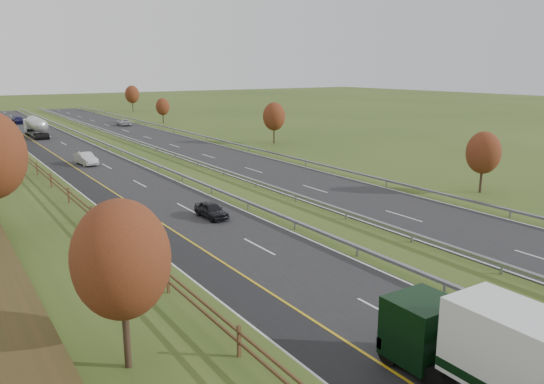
# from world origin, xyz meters

# --- Properties ---
(ground) EXTENTS (400.00, 400.00, 0.00)m
(ground) POSITION_xyz_m (8.00, 55.00, 0.00)
(ground) COLOR #354A1A
(ground) RESTS_ON ground
(near_carriageway) EXTENTS (10.50, 200.00, 0.04)m
(near_carriageway) POSITION_xyz_m (0.00, 60.00, 0.02)
(near_carriageway) COLOR black
(near_carriageway) RESTS_ON ground
(far_carriageway) EXTENTS (10.50, 200.00, 0.04)m
(far_carriageway) POSITION_xyz_m (16.50, 60.00, 0.02)
(far_carriageway) COLOR black
(far_carriageway) RESTS_ON ground
(hard_shoulder) EXTENTS (3.00, 200.00, 0.04)m
(hard_shoulder) POSITION_xyz_m (-3.75, 60.00, 0.02)
(hard_shoulder) COLOR black
(hard_shoulder) RESTS_ON ground
(lane_markings) EXTENTS (26.75, 200.00, 0.01)m
(lane_markings) POSITION_xyz_m (6.40, 59.88, 0.05)
(lane_markings) COLOR silver
(lane_markings) RESTS_ON near_carriageway
(fence_left) EXTENTS (0.12, 189.06, 1.20)m
(fence_left) POSITION_xyz_m (-8.50, 59.59, 2.73)
(fence_left) COLOR #422B19
(fence_left) RESTS_ON embankment_left
(median_barrier_near) EXTENTS (0.32, 200.00, 0.71)m
(median_barrier_near) POSITION_xyz_m (5.70, 60.00, 0.61)
(median_barrier_near) COLOR gray
(median_barrier_near) RESTS_ON ground
(median_barrier_far) EXTENTS (0.32, 200.00, 0.71)m
(median_barrier_far) POSITION_xyz_m (10.80, 60.00, 0.61)
(median_barrier_far) COLOR gray
(median_barrier_far) RESTS_ON ground
(outer_barrier_far) EXTENTS (0.32, 200.00, 0.71)m
(outer_barrier_far) POSITION_xyz_m (22.30, 60.00, 0.62)
(outer_barrier_far) COLOR gray
(outer_barrier_far) RESTS_ON ground
(trees_far) EXTENTS (8.45, 118.60, 7.12)m
(trees_far) POSITION_xyz_m (29.80, 89.21, 4.25)
(trees_far) COLOR #2D2116
(trees_far) RESTS_ON ground
(road_tanker) EXTENTS (2.40, 11.22, 3.46)m
(road_tanker) POSITION_xyz_m (-0.72, 94.85, 1.86)
(road_tanker) COLOR silver
(road_tanker) RESTS_ON near_carriageway
(car_dark_near) EXTENTS (1.68, 3.83, 1.29)m
(car_dark_near) POSITION_xyz_m (1.76, 31.20, 0.68)
(car_dark_near) COLOR black
(car_dark_near) RESTS_ON near_carriageway
(car_silver_mid) EXTENTS (2.19, 4.80, 1.53)m
(car_silver_mid) POSITION_xyz_m (-0.58, 61.57, 0.80)
(car_silver_mid) COLOR #B9B9BE
(car_silver_mid) RESTS_ON near_carriageway
(car_small_far) EXTENTS (2.41, 5.19, 1.47)m
(car_small_far) POSITION_xyz_m (0.05, 121.00, 0.77)
(car_small_far) COLOR #161441
(car_small_far) RESTS_ON near_carriageway
(car_oncoming) EXTENTS (2.60, 5.14, 1.39)m
(car_oncoming) POSITION_xyz_m (18.00, 104.53, 0.74)
(car_oncoming) COLOR silver
(car_oncoming) RESTS_ON far_carriageway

